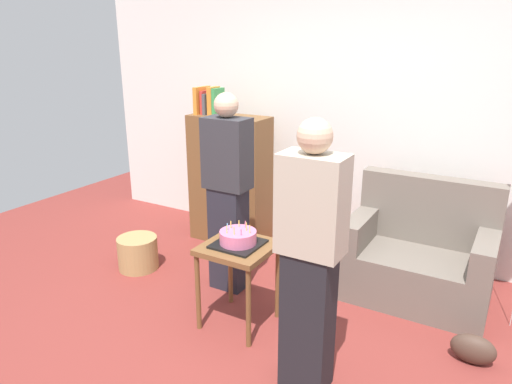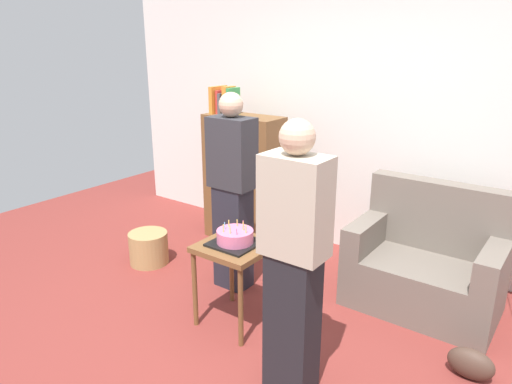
{
  "view_description": "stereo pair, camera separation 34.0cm",
  "coord_description": "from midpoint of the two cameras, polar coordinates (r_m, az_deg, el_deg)",
  "views": [
    {
      "loc": [
        1.37,
        -2.24,
        2.0
      ],
      "look_at": [
        -0.26,
        0.56,
        0.95
      ],
      "focal_mm": 32.89,
      "sensor_mm": 36.0,
      "label": 1
    },
    {
      "loc": [
        1.65,
        -2.05,
        2.0
      ],
      "look_at": [
        -0.26,
        0.56,
        0.95
      ],
      "focal_mm": 32.89,
      "sensor_mm": 36.0,
      "label": 2
    }
  ],
  "objects": [
    {
      "name": "ground_plane",
      "position": [
        3.3,
        -4.14,
        -19.4
      ],
      "size": [
        8.0,
        8.0,
        0.0
      ],
      "primitive_type": "plane",
      "color": "maroon"
    },
    {
      "name": "wall_back",
      "position": [
        4.51,
        10.47,
        9.39
      ],
      "size": [
        6.0,
        0.1,
        2.7
      ],
      "primitive_type": "cube",
      "color": "silver",
      "rests_on": "ground_plane"
    },
    {
      "name": "couch",
      "position": [
        3.96,
        16.91,
        -7.66
      ],
      "size": [
        1.1,
        0.7,
        0.96
      ],
      "color": "#6B6056",
      "rests_on": "ground_plane"
    },
    {
      "name": "bookshelf",
      "position": [
        4.76,
        -5.28,
        1.66
      ],
      "size": [
        0.8,
        0.36,
        1.57
      ],
      "color": "brown",
      "rests_on": "ground_plane"
    },
    {
      "name": "side_table",
      "position": [
        3.37,
        -5.09,
        -8.02
      ],
      "size": [
        0.48,
        0.48,
        0.63
      ],
      "color": "brown",
      "rests_on": "ground_plane"
    },
    {
      "name": "birthday_cake",
      "position": [
        3.31,
        -5.16,
        -5.71
      ],
      "size": [
        0.32,
        0.32,
        0.17
      ],
      "color": "black",
      "rests_on": "side_table"
    },
    {
      "name": "person_blowing_candles",
      "position": [
        3.76,
        -6.03,
        -0.21
      ],
      "size": [
        0.36,
        0.22,
        1.63
      ],
      "rotation": [
        0.0,
        0.0,
        0.28
      ],
      "color": "#23232D",
      "rests_on": "ground_plane"
    },
    {
      "name": "person_holding_cake",
      "position": [
        2.64,
        2.9,
        -8.36
      ],
      "size": [
        0.36,
        0.22,
        1.63
      ],
      "rotation": [
        0.0,
        0.0,
        3.07
      ],
      "color": "black",
      "rests_on": "ground_plane"
    },
    {
      "name": "wicker_basket",
      "position": [
        4.48,
        -16.32,
        -7.17
      ],
      "size": [
        0.36,
        0.36,
        0.3
      ],
      "primitive_type": "cylinder",
      "color": "#A88451",
      "rests_on": "ground_plane"
    },
    {
      "name": "handbag",
      "position": [
        3.42,
        22.26,
        -17.35
      ],
      "size": [
        0.28,
        0.14,
        0.2
      ],
      "primitive_type": "ellipsoid",
      "color": "#473328",
      "rests_on": "ground_plane"
    }
  ]
}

